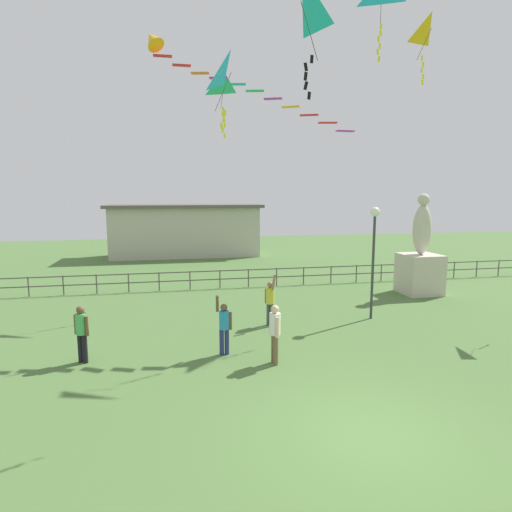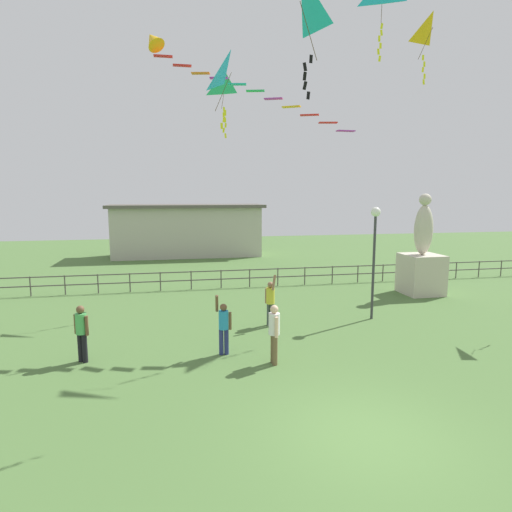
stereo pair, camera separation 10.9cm
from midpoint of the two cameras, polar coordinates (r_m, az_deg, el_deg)
ground_plane at (r=9.45m, az=14.86°, el=-22.51°), size 80.00×80.00×0.00m
statue_monument at (r=21.89m, az=21.17°, el=-0.89°), size 1.74×1.74×4.83m
lamppost at (r=16.61m, az=15.48°, el=2.36°), size 0.36×0.36×4.33m
person_0 at (r=13.20m, az=-22.74°, el=-9.24°), size 0.44×0.32×1.67m
person_1 at (r=12.83m, az=-4.58°, el=-9.26°), size 0.48×0.33×1.85m
person_2 at (r=12.12m, az=2.30°, el=-10.00°), size 0.32×0.52×1.72m
person_3 at (r=15.52m, az=1.72°, el=-5.95°), size 0.36×0.50×1.94m
kite_0 at (r=19.74m, az=-4.51°, el=21.77°), size 1.11×0.88×2.79m
kite_1 at (r=15.47m, az=-3.65°, el=23.32°), size 1.09×1.01×2.55m
kite_3 at (r=11.81m, az=5.86°, el=30.59°), size 0.95×0.98×2.86m
kite_6 at (r=19.37m, az=22.40°, el=26.35°), size 0.94×1.07×2.51m
streamer_kite at (r=16.35m, az=-11.27°, el=25.58°), size 7.31×2.12×3.47m
waterfront_railing at (r=21.88m, az=-2.53°, el=-2.66°), size 36.02×0.06×0.95m
pavilion_building at (r=33.35m, az=-9.64°, el=3.48°), size 11.77×4.05×4.01m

